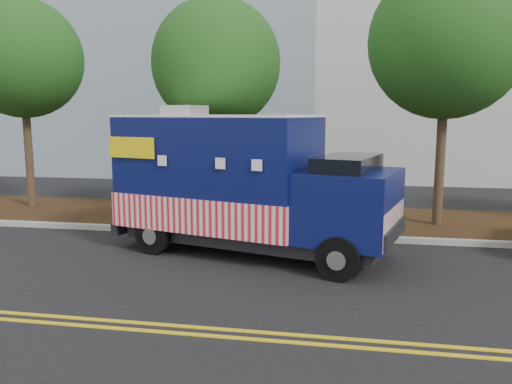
# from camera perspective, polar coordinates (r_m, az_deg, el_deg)

# --- Properties ---
(ground) EXTENTS (120.00, 120.00, 0.00)m
(ground) POSITION_cam_1_polar(r_m,az_deg,el_deg) (12.36, -6.43, -6.39)
(ground) COLOR black
(ground) RESTS_ON ground
(curb) EXTENTS (120.00, 0.18, 0.15)m
(curb) POSITION_cam_1_polar(r_m,az_deg,el_deg) (13.64, -4.76, -4.58)
(curb) COLOR #9E9E99
(curb) RESTS_ON ground
(mulch_strip) EXTENTS (120.00, 4.00, 0.15)m
(mulch_strip) POSITION_cam_1_polar(r_m,az_deg,el_deg) (15.63, -2.78, -2.82)
(mulch_strip) COLOR black
(mulch_strip) RESTS_ON ground
(centerline_near) EXTENTS (120.00, 0.10, 0.01)m
(centerline_near) POSITION_cam_1_polar(r_m,az_deg,el_deg) (8.42, -15.34, -14.07)
(centerline_near) COLOR gold
(centerline_near) RESTS_ON ground
(centerline_far) EXTENTS (120.00, 0.10, 0.01)m
(centerline_far) POSITION_cam_1_polar(r_m,az_deg,el_deg) (8.21, -16.11, -14.70)
(centerline_far) COLOR gold
(centerline_far) RESTS_ON ground
(tree_a) EXTENTS (3.89, 3.89, 7.00)m
(tree_a) POSITION_cam_1_polar(r_m,az_deg,el_deg) (18.54, -25.16, 13.63)
(tree_a) COLOR #38281C
(tree_a) RESTS_ON ground
(tree_b) EXTENTS (3.84, 3.84, 6.66)m
(tree_b) POSITION_cam_1_polar(r_m,az_deg,el_deg) (15.32, -4.57, 14.39)
(tree_b) COLOR #38281C
(tree_b) RESTS_ON ground
(tree_c) EXTENTS (4.19, 4.19, 7.29)m
(tree_c) POSITION_cam_1_polar(r_m,az_deg,el_deg) (14.92, 20.98, 15.77)
(tree_c) COLOR #38281C
(tree_c) RESTS_ON ground
(sign_post) EXTENTS (0.06, 0.06, 2.40)m
(sign_post) POSITION_cam_1_polar(r_m,az_deg,el_deg) (13.96, -8.66, 0.36)
(sign_post) COLOR #473828
(sign_post) RESTS_ON ground
(food_truck) EXTENTS (6.93, 4.02, 3.46)m
(food_truck) POSITION_cam_1_polar(r_m,az_deg,el_deg) (11.73, -1.72, 0.65)
(food_truck) COLOR black
(food_truck) RESTS_ON ground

